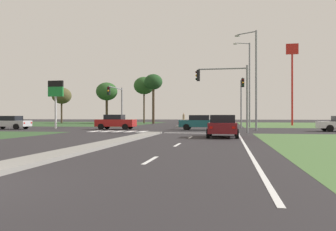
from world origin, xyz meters
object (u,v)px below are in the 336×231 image
at_px(treeline_fourth, 153,83).
at_px(car_silver_near, 10,122).
at_px(fastfood_pole_sign, 292,66).
at_px(traffic_signal_far_left, 117,99).
at_px(car_maroon_third, 223,126).
at_px(traffic_signal_far_right, 242,94).
at_px(treeline_third, 144,86).
at_px(car_teal_fourth, 201,122).
at_px(treeline_near, 62,96).
at_px(car_red_fifth, 116,122).
at_px(fuel_price_totem, 56,94).
at_px(treeline_second, 107,92).
at_px(street_lamp_second, 254,75).
at_px(pedestrian_at_median, 184,118).
at_px(traffic_signal_near_right, 228,87).
at_px(street_lamp_third, 248,81).

bearing_deg(treeline_fourth, car_silver_near, -109.23).
relative_size(fastfood_pole_sign, treeline_fourth, 1.34).
bearing_deg(traffic_signal_far_left, car_maroon_third, -51.64).
relative_size(traffic_signal_far_right, treeline_third, 0.63).
bearing_deg(treeline_fourth, car_teal_fourth, -67.67).
bearing_deg(car_silver_near, treeline_near, 17.71).
height_order(car_teal_fourth, traffic_signal_far_left, traffic_signal_far_left).
relative_size(car_red_fifth, treeline_fourth, 0.45).
height_order(fuel_price_totem, treeline_fourth, treeline_fourth).
relative_size(fuel_price_totem, treeline_second, 0.68).
height_order(car_teal_fourth, street_lamp_second, street_lamp_second).
xyz_separation_m(pedestrian_at_median, fastfood_pole_sign, (15.76, 7.16, 7.87)).
distance_m(traffic_signal_near_right, traffic_signal_far_right, 11.49).
bearing_deg(fuel_price_totem, fastfood_pole_sign, 32.71).
xyz_separation_m(fastfood_pole_sign, treeline_second, (-33.11, 9.05, -2.84)).
height_order(car_silver_near, car_red_fifth, car_red_fifth).
xyz_separation_m(car_maroon_third, treeline_near, (-32.94, 40.22, 4.76)).
bearing_deg(car_teal_fourth, fastfood_pole_sign, 146.83).
distance_m(fuel_price_totem, treeline_fourth, 27.13).
height_order(pedestrian_at_median, treeline_fourth, treeline_fourth).
distance_m(car_teal_fourth, traffic_signal_far_right, 7.66).
distance_m(traffic_signal_far_right, street_lamp_third, 4.66).
bearing_deg(car_maroon_third, fastfood_pole_sign, 71.89).
distance_m(street_lamp_third, treeline_second, 32.00).
height_order(treeline_second, treeline_third, treeline_third).
bearing_deg(car_maroon_third, treeline_near, 129.31).
bearing_deg(treeline_near, car_maroon_third, -50.69).
bearing_deg(fuel_price_totem, street_lamp_third, 22.47).
xyz_separation_m(traffic_signal_far_left, treeline_third, (-2.77, 24.80, 3.83)).
height_order(treeline_near, treeline_fourth, treeline_fourth).
bearing_deg(car_teal_fourth, car_silver_near, -85.81).
bearing_deg(traffic_signal_far_right, car_red_fifth, -158.42).
relative_size(car_red_fifth, street_lamp_second, 0.43).
bearing_deg(fastfood_pole_sign, car_teal_fourth, -123.17).
xyz_separation_m(car_red_fifth, traffic_signal_far_right, (13.58, 5.37, 3.22)).
xyz_separation_m(car_red_fifth, treeline_second, (-11.45, 28.08, 5.38)).
relative_size(car_maroon_third, treeline_near, 0.57).
xyz_separation_m(traffic_signal_far_right, treeline_near, (-34.87, 23.27, 1.51)).
height_order(car_maroon_third, car_teal_fourth, car_teal_fourth).
distance_m(car_teal_fourth, treeline_fourth, 29.75).
bearing_deg(traffic_signal_far_right, car_silver_near, -164.69).
bearing_deg(car_red_fifth, car_maroon_third, 45.18).
bearing_deg(street_lamp_third, treeline_third, 132.79).
bearing_deg(pedestrian_at_median, fastfood_pole_sign, 1.42).
bearing_deg(pedestrian_at_median, car_teal_fourth, -97.44).
distance_m(car_maroon_third, traffic_signal_far_left, 21.56).
distance_m(pedestrian_at_median, treeline_third, 21.75).
bearing_deg(car_silver_near, pedestrian_at_median, -52.64).
xyz_separation_m(fuel_price_totem, treeline_second, (-4.19, 27.63, 2.22)).
relative_size(car_silver_near, treeline_near, 0.62).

